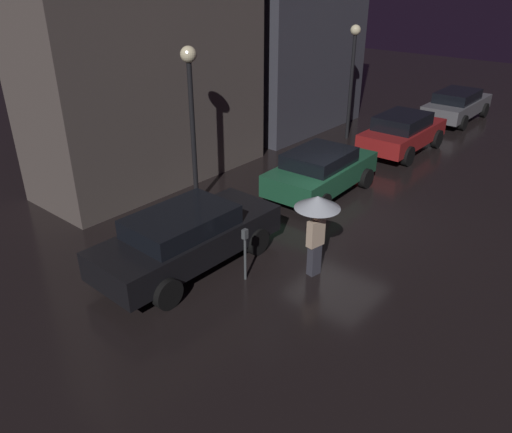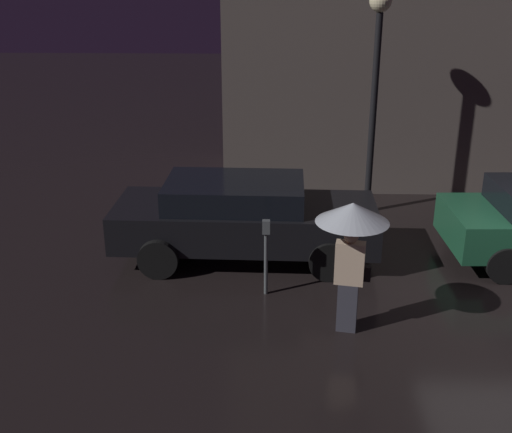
{
  "view_description": "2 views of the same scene",
  "coord_description": "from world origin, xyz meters",
  "px_view_note": "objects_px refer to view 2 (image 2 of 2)",
  "views": [
    {
      "loc": [
        -11.15,
        -6.22,
        6.34
      ],
      "look_at": [
        -3.52,
        0.22,
        1.35
      ],
      "focal_mm": 35.0,
      "sensor_mm": 36.0,
      "label": 1
    },
    {
      "loc": [
        -3.92,
        -9.08,
        4.94
      ],
      "look_at": [
        -4.21,
        0.39,
        1.22
      ],
      "focal_mm": 45.0,
      "sensor_mm": 36.0,
      "label": 2
    }
  ],
  "objects_px": {
    "parking_meter": "(266,249)",
    "street_lamp_near": "(377,60)",
    "parked_car_black": "(243,217)",
    "pedestrian_with_umbrella": "(352,230)"
  },
  "relations": [
    {
      "from": "pedestrian_with_umbrella",
      "to": "street_lamp_near",
      "type": "xyz_separation_m",
      "value": [
        0.92,
        4.83,
        1.64
      ]
    },
    {
      "from": "parked_car_black",
      "to": "pedestrian_with_umbrella",
      "type": "xyz_separation_m",
      "value": [
        1.62,
        -2.45,
        0.79
      ]
    },
    {
      "from": "parked_car_black",
      "to": "street_lamp_near",
      "type": "bearing_deg",
      "value": 44.42
    },
    {
      "from": "parked_car_black",
      "to": "pedestrian_with_umbrella",
      "type": "bearing_deg",
      "value": -55.37
    },
    {
      "from": "parking_meter",
      "to": "street_lamp_near",
      "type": "xyz_separation_m",
      "value": [
        2.11,
        3.78,
        2.42
      ]
    },
    {
      "from": "pedestrian_with_umbrella",
      "to": "street_lamp_near",
      "type": "distance_m",
      "value": 5.19
    },
    {
      "from": "parking_meter",
      "to": "street_lamp_near",
      "type": "height_order",
      "value": "street_lamp_near"
    },
    {
      "from": "pedestrian_with_umbrella",
      "to": "parking_meter",
      "type": "height_order",
      "value": "pedestrian_with_umbrella"
    },
    {
      "from": "parked_car_black",
      "to": "parking_meter",
      "type": "height_order",
      "value": "parked_car_black"
    },
    {
      "from": "parking_meter",
      "to": "street_lamp_near",
      "type": "relative_size",
      "value": 0.28
    }
  ]
}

